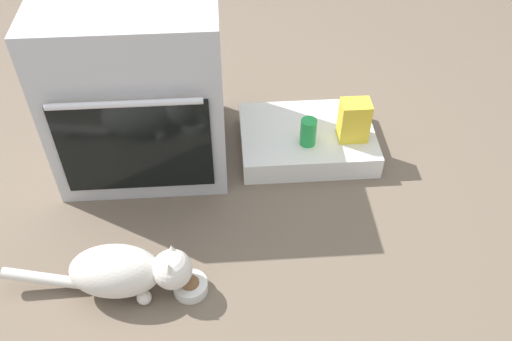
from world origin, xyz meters
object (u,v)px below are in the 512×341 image
object	(u,v)px
food_bowl	(190,286)
snack_bag	(354,120)
soda_can	(308,132)
cat	(125,271)
pantry_cabinet	(307,139)
oven	(138,81)

from	to	relation	value
food_bowl	snack_bag	distance (m)	0.94
snack_bag	soda_can	distance (m)	0.19
cat	pantry_cabinet	bearing A→B (deg)	48.92
oven	snack_bag	bearing A→B (deg)	-5.95
cat	soda_can	distance (m)	0.92
snack_bag	soda_can	world-z (taller)	snack_bag
food_bowl	oven	bearing A→B (deg)	104.28
food_bowl	snack_bag	bearing A→B (deg)	43.65
oven	cat	size ratio (longest dim) A/B	1.14
oven	pantry_cabinet	size ratio (longest dim) A/B	1.30
cat	snack_bag	xyz separation A→B (m)	(0.88, 0.62, 0.09)
oven	snack_bag	distance (m)	0.88
cat	snack_bag	world-z (taller)	snack_bag
pantry_cabinet	cat	distance (m)	0.98
food_bowl	soda_can	distance (m)	0.79
soda_can	food_bowl	bearing A→B (deg)	-128.00
oven	cat	bearing A→B (deg)	-91.84
oven	snack_bag	size ratio (longest dim) A/B	4.09
food_bowl	snack_bag	xyz separation A→B (m)	(0.67, 0.64, 0.17)
cat	soda_can	size ratio (longest dim) A/B	5.39
oven	soda_can	size ratio (longest dim) A/B	6.14
snack_bag	soda_can	size ratio (longest dim) A/B	1.50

